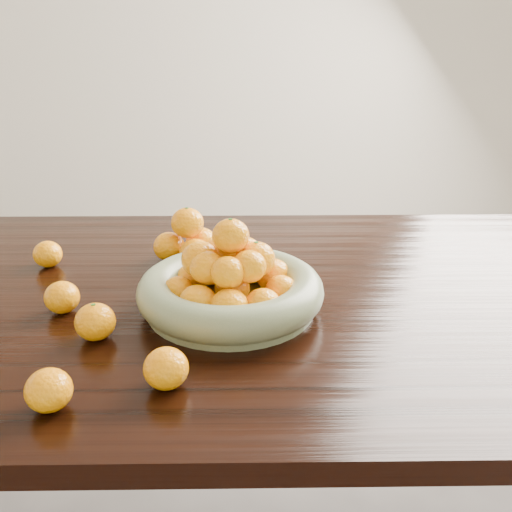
{
  "coord_description": "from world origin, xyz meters",
  "views": [
    {
      "loc": [
        0.02,
        -1.05,
        1.23
      ],
      "look_at": [
        0.04,
        -0.02,
        0.83
      ],
      "focal_mm": 40.0,
      "sensor_mm": 36.0,
      "label": 1
    }
  ],
  "objects_px": {
    "fruit_bowl": "(231,286)",
    "loose_orange_0": "(95,322)",
    "dining_table": "(237,328)",
    "orange_pyramid": "(188,241)"
  },
  "relations": [
    {
      "from": "fruit_bowl",
      "to": "loose_orange_0",
      "type": "xyz_separation_m",
      "value": [
        -0.22,
        -0.11,
        -0.02
      ]
    },
    {
      "from": "orange_pyramid",
      "to": "dining_table",
      "type": "bearing_deg",
      "value": -54.58
    },
    {
      "from": "dining_table",
      "to": "orange_pyramid",
      "type": "xyz_separation_m",
      "value": [
        -0.11,
        0.16,
        0.14
      ]
    },
    {
      "from": "orange_pyramid",
      "to": "loose_orange_0",
      "type": "xyz_separation_m",
      "value": [
        -0.12,
        -0.35,
        -0.02
      ]
    },
    {
      "from": "dining_table",
      "to": "fruit_bowl",
      "type": "height_order",
      "value": "fruit_bowl"
    },
    {
      "from": "dining_table",
      "to": "fruit_bowl",
      "type": "relative_size",
      "value": 5.79
    },
    {
      "from": "fruit_bowl",
      "to": "loose_orange_0",
      "type": "distance_m",
      "value": 0.25
    },
    {
      "from": "dining_table",
      "to": "orange_pyramid",
      "type": "height_order",
      "value": "orange_pyramid"
    },
    {
      "from": "fruit_bowl",
      "to": "orange_pyramid",
      "type": "relative_size",
      "value": 2.34
    },
    {
      "from": "dining_table",
      "to": "loose_orange_0",
      "type": "bearing_deg",
      "value": -140.15
    }
  ]
}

